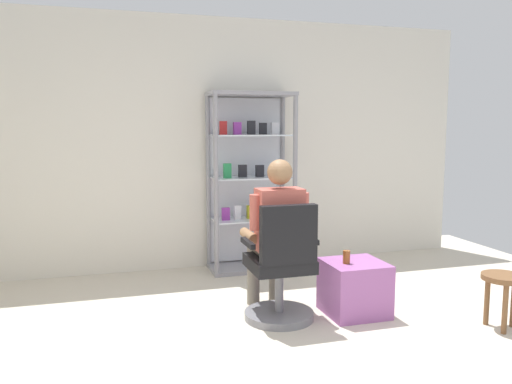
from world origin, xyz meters
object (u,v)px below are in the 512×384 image
object	(u,v)px
storage_crate	(354,288)
display_cabinet_main	(249,180)
seated_shopkeeper	(275,230)
wooden_stool	(503,286)
office_chair	(282,273)
tea_glass	(346,257)

from	to	relation	value
storage_crate	display_cabinet_main	bearing A→B (deg)	105.37
seated_shopkeeper	wooden_stool	world-z (taller)	seated_shopkeeper
storage_crate	office_chair	bearing A→B (deg)	178.64
seated_shopkeeper	storage_crate	xyz separation A→B (m)	(0.63, -0.18, -0.49)
seated_shopkeeper	tea_glass	world-z (taller)	seated_shopkeeper
display_cabinet_main	office_chair	world-z (taller)	display_cabinet_main
seated_shopkeeper	storage_crate	size ratio (longest dim) A/B	2.71
storage_crate	tea_glass	world-z (taller)	tea_glass
display_cabinet_main	office_chair	size ratio (longest dim) A/B	1.98
display_cabinet_main	tea_glass	bearing A→B (deg)	-77.82
seated_shopkeeper	storage_crate	world-z (taller)	seated_shopkeeper
office_chair	wooden_stool	size ratio (longest dim) A/B	2.27
display_cabinet_main	tea_glass	size ratio (longest dim) A/B	17.77
display_cabinet_main	wooden_stool	size ratio (longest dim) A/B	4.49
office_chair	tea_glass	world-z (taller)	office_chair
display_cabinet_main	tea_glass	xyz separation A→B (m)	(0.35, -1.64, -0.47)
office_chair	display_cabinet_main	bearing A→B (deg)	83.23
office_chair	tea_glass	xyz separation A→B (m)	(0.54, -0.04, 0.10)
display_cabinet_main	wooden_stool	world-z (taller)	display_cabinet_main
display_cabinet_main	tea_glass	distance (m)	1.74
wooden_stool	tea_glass	bearing A→B (deg)	150.52
tea_glass	display_cabinet_main	bearing A→B (deg)	102.18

